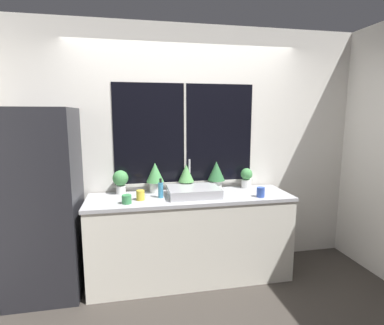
# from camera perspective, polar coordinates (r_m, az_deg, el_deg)

# --- Properties ---
(ground_plane) EXTENTS (14.00, 14.00, 0.00)m
(ground_plane) POSITION_cam_1_polar(r_m,az_deg,el_deg) (3.24, 0.79, -23.46)
(ground_plane) COLOR #38332D
(wall_back) EXTENTS (8.00, 0.09, 2.70)m
(wall_back) POSITION_cam_1_polar(r_m,az_deg,el_deg) (3.39, -1.44, 2.48)
(wall_back) COLOR silver
(wall_back) RESTS_ON ground_plane
(wall_left) EXTENTS (0.06, 7.00, 2.70)m
(wall_left) POSITION_cam_1_polar(r_m,az_deg,el_deg) (4.44, -30.47, 2.78)
(wall_left) COLOR silver
(wall_left) RESTS_ON ground_plane
(wall_right) EXTENTS (0.06, 7.00, 2.70)m
(wall_right) POSITION_cam_1_polar(r_m,az_deg,el_deg) (4.93, 20.81, 3.96)
(wall_right) COLOR silver
(wall_right) RESTS_ON ground_plane
(counter) EXTENTS (2.11, 0.61, 0.91)m
(counter) POSITION_cam_1_polar(r_m,az_deg,el_deg) (3.28, -0.28, -14.02)
(counter) COLOR silver
(counter) RESTS_ON ground_plane
(refrigerator) EXTENTS (0.65, 0.72, 1.81)m
(refrigerator) POSITION_cam_1_polar(r_m,az_deg,el_deg) (3.24, -26.36, -6.89)
(refrigerator) COLOR #232328
(refrigerator) RESTS_ON ground_plane
(sink) EXTENTS (0.53, 0.45, 0.35)m
(sink) POSITION_cam_1_polar(r_m,az_deg,el_deg) (3.12, 0.27, -5.49)
(sink) COLOR #ADADB2
(sink) RESTS_ON counter
(potted_plant_far_left) EXTENTS (0.16, 0.16, 0.25)m
(potted_plant_far_left) POSITION_cam_1_polar(r_m,az_deg,el_deg) (3.25, -13.46, -3.25)
(potted_plant_far_left) COLOR white
(potted_plant_far_left) RESTS_ON counter
(potted_plant_left) EXTENTS (0.19, 0.19, 0.32)m
(potted_plant_left) POSITION_cam_1_polar(r_m,az_deg,el_deg) (3.25, -7.05, -2.39)
(potted_plant_left) COLOR white
(potted_plant_left) RESTS_ON counter
(potted_plant_center) EXTENTS (0.17, 0.17, 0.29)m
(potted_plant_center) POSITION_cam_1_polar(r_m,az_deg,el_deg) (3.29, -1.12, -2.35)
(potted_plant_center) COLOR white
(potted_plant_center) RESTS_ON counter
(potted_plant_right) EXTENTS (0.19, 0.19, 0.32)m
(potted_plant_right) POSITION_cam_1_polar(r_m,az_deg,el_deg) (3.37, 4.63, -2.06)
(potted_plant_right) COLOR white
(potted_plant_right) RESTS_ON counter
(potted_plant_far_right) EXTENTS (0.13, 0.13, 0.23)m
(potted_plant_far_right) POSITION_cam_1_polar(r_m,az_deg,el_deg) (3.50, 10.34, -2.77)
(potted_plant_far_right) COLOR white
(potted_plant_far_right) RESTS_ON counter
(soap_bottle) EXTENTS (0.05, 0.05, 0.20)m
(soap_bottle) POSITION_cam_1_polar(r_m,az_deg,el_deg) (3.06, -5.99, -5.17)
(soap_bottle) COLOR teal
(soap_bottle) RESTS_ON counter
(mug_yellow) EXTENTS (0.08, 0.08, 0.10)m
(mug_yellow) POSITION_cam_1_polar(r_m,az_deg,el_deg) (3.01, -9.79, -6.16)
(mug_yellow) COLOR gold
(mug_yellow) RESTS_ON counter
(mug_blue) EXTENTS (0.08, 0.08, 0.10)m
(mug_blue) POSITION_cam_1_polar(r_m,az_deg,el_deg) (3.15, 12.94, -5.52)
(mug_blue) COLOR #3351AD
(mug_blue) RESTS_ON counter
(mug_green) EXTENTS (0.09, 0.09, 0.08)m
(mug_green) POSITION_cam_1_polar(r_m,az_deg,el_deg) (2.92, -12.35, -6.85)
(mug_green) COLOR #38844C
(mug_green) RESTS_ON counter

